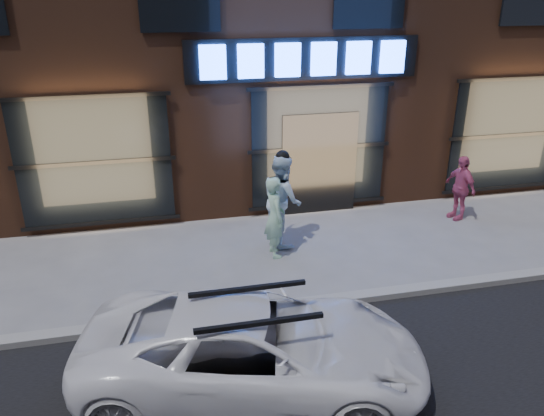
{
  "coord_description": "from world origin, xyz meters",
  "views": [
    {
      "loc": [
        -3.68,
        -7.37,
        5.12
      ],
      "look_at": [
        -1.66,
        1.6,
        1.2
      ],
      "focal_mm": 35.0,
      "sensor_mm": 36.0,
      "label": 1
    }
  ],
  "objects_px": {
    "passerby": "(460,188)",
    "man_bowtie": "(275,217)",
    "white_suv": "(254,349)",
    "man_cap": "(282,200)"
  },
  "relations": [
    {
      "from": "man_bowtie",
      "to": "white_suv",
      "type": "xyz_separation_m",
      "value": [
        -1.14,
        -3.7,
        -0.2
      ]
    },
    {
      "from": "man_cap",
      "to": "white_suv",
      "type": "height_order",
      "value": "man_cap"
    },
    {
      "from": "passerby",
      "to": "man_bowtie",
      "type": "bearing_deg",
      "value": -91.4
    },
    {
      "from": "passerby",
      "to": "white_suv",
      "type": "distance_m",
      "value": 7.3
    },
    {
      "from": "man_bowtie",
      "to": "man_cap",
      "type": "relative_size",
      "value": 0.86
    },
    {
      "from": "man_bowtie",
      "to": "white_suv",
      "type": "distance_m",
      "value": 3.87
    },
    {
      "from": "man_bowtie",
      "to": "passerby",
      "type": "xyz_separation_m",
      "value": [
        4.59,
        0.84,
        -0.08
      ]
    },
    {
      "from": "man_cap",
      "to": "man_bowtie",
      "type": "bearing_deg",
      "value": 145.01
    },
    {
      "from": "man_bowtie",
      "to": "passerby",
      "type": "bearing_deg",
      "value": -83.81
    },
    {
      "from": "man_cap",
      "to": "passerby",
      "type": "relative_size",
      "value": 1.27
    }
  ]
}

